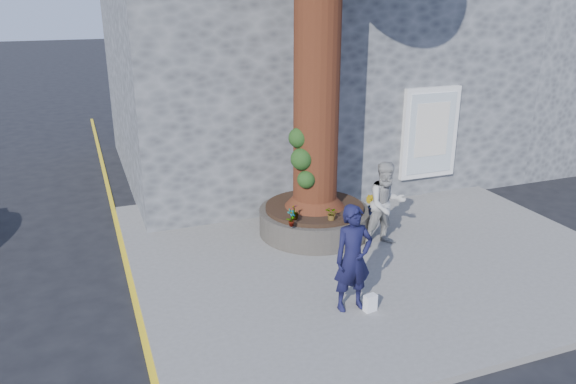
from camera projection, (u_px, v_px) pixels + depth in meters
name	position (u px, v px, depth m)	size (l,w,h in m)	color
ground	(317.00, 288.00, 9.85)	(120.00, 120.00, 0.00)	black
pavement	(366.00, 249.00, 11.22)	(9.00, 8.00, 0.12)	slate
yellow_line	(133.00, 292.00, 9.71)	(0.10, 30.00, 0.01)	yellow
stone_shop	(298.00, 57.00, 15.97)	(10.30, 8.30, 6.30)	#494B4D
neighbour_shop	(520.00, 53.00, 18.71)	(6.00, 8.00, 6.00)	#494B4D
planter	(314.00, 219.00, 11.74)	(2.30, 2.30, 0.60)	black
man	(353.00, 258.00, 8.72)	(0.64, 0.42, 1.75)	black
woman	(386.00, 204.00, 10.98)	(0.83, 0.65, 1.72)	#A4A29D
shopping_bag	(370.00, 303.00, 8.87)	(0.20, 0.12, 0.28)	white
plant_a	(291.00, 218.00, 10.55)	(0.18, 0.13, 0.35)	gray
plant_b	(371.00, 205.00, 11.11)	(0.22, 0.21, 0.39)	gray
plant_c	(294.00, 212.00, 10.88)	(0.17, 0.17, 0.30)	gray
plant_d	(332.00, 214.00, 10.85)	(0.25, 0.22, 0.27)	gray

